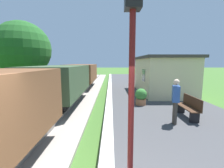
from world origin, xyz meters
TOP-DOWN VIEW (x-y plane):
  - freight_train at (-2.40, 7.31)m, footprint 2.50×19.40m
  - station_hut at (4.40, 10.27)m, footprint 3.50×5.80m
  - bench_near_hut at (3.80, 4.73)m, footprint 0.42×1.50m
  - person_waiting at (2.93, 4.06)m, footprint 0.33×0.43m
  - potted_planter at (2.15, 6.72)m, footprint 0.64×0.64m
  - lamp_post_near at (0.87, 1.17)m, footprint 0.28×0.28m
  - tree_trackside_far at (-6.69, 11.37)m, footprint 4.45×4.45m
  - tree_field_left at (-10.39, 16.63)m, footprint 4.06×4.06m

SIDE VIEW (x-z plane):
  - bench_near_hut at x=3.80m, z-range 0.27..1.18m
  - potted_planter at x=2.15m, z-range 0.26..1.18m
  - person_waiting at x=2.93m, z-range 0.33..2.04m
  - freight_train at x=-2.40m, z-range 0.34..2.46m
  - station_hut at x=4.40m, z-range 0.26..3.04m
  - lamp_post_near at x=0.87m, z-range 0.95..4.65m
  - tree_trackside_far at x=-6.69m, z-range 0.71..6.58m
  - tree_field_left at x=-10.39m, z-range 1.08..7.32m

